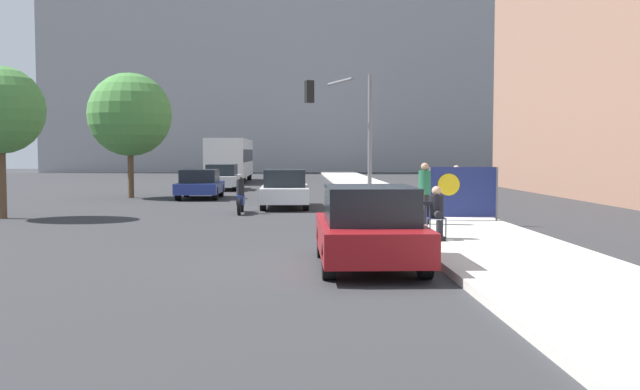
{
  "coord_description": "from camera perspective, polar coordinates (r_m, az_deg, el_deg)",
  "views": [
    {
      "loc": [
        -1.13,
        -13.33,
        2.18
      ],
      "look_at": [
        -0.48,
        4.28,
        1.12
      ],
      "focal_mm": 40.0,
      "sensor_mm": 36.0,
      "label": 1
    }
  ],
  "objects": [
    {
      "name": "seated_protester",
      "position": [
        16.77,
        9.26,
        -1.23
      ],
      "size": [
        0.96,
        0.77,
        1.23
      ],
      "rotation": [
        0.0,
        0.0,
        -0.09
      ],
      "color": "#474C56",
      "rests_on": "sidewalk_curb"
    },
    {
      "name": "parked_car_curbside",
      "position": [
        13.47,
        3.97,
        -2.61
      ],
      "size": [
        1.88,
        4.17,
        1.54
      ],
      "color": "maroon",
      "rests_on": "ground_plane"
    },
    {
      "name": "street_tree_midblock",
      "position": [
        35.04,
        -14.97,
        6.23
      ],
      "size": [
        3.94,
        3.94,
        5.92
      ],
      "color": "brown",
      "rests_on": "ground_plane"
    },
    {
      "name": "car_on_road_distant",
      "position": [
        41.41,
        -7.83,
        1.43
      ],
      "size": [
        1.86,
        4.76,
        1.48
      ],
      "color": "silver",
      "rests_on": "ground_plane"
    },
    {
      "name": "street_tree_near_curb",
      "position": [
        25.55,
        -24.24,
        6.19
      ],
      "size": [
        2.87,
        2.87,
        4.99
      ],
      "color": "brown",
      "rests_on": "ground_plane"
    },
    {
      "name": "city_bus_on_road",
      "position": [
        52.2,
        -7.18,
        3.01
      ],
      "size": [
        2.61,
        10.99,
        3.1
      ],
      "color": "silver",
      "rests_on": "ground_plane"
    },
    {
      "name": "ground_plane",
      "position": [
        13.56,
        2.72,
        -5.81
      ],
      "size": [
        160.0,
        160.0,
        0.0
      ],
      "primitive_type": "plane",
      "color": "#303033"
    },
    {
      "name": "car_on_road_midblock",
      "position": [
        33.74,
        -9.57,
        0.88
      ],
      "size": [
        1.89,
        4.13,
        1.37
      ],
      "color": "navy",
      "rests_on": "ground_plane"
    },
    {
      "name": "traffic_light_pole",
      "position": [
        27.71,
        2.09,
        6.31
      ],
      "size": [
        2.66,
        2.43,
        5.02
      ],
      "color": "slate",
      "rests_on": "sidewalk_curb"
    },
    {
      "name": "protest_banner",
      "position": [
        21.41,
        11.36,
        0.23
      ],
      "size": [
        2.06,
        0.06,
        1.58
      ],
      "color": "slate",
      "rests_on": "sidewalk_curb"
    },
    {
      "name": "motorcycle_on_road",
      "position": [
        25.4,
        -6.38,
        -0.23
      ],
      "size": [
        0.28,
        2.03,
        1.31
      ],
      "color": "navy",
      "rests_on": "ground_plane"
    },
    {
      "name": "car_on_road_nearest",
      "position": [
        27.89,
        -2.83,
        0.51
      ],
      "size": [
        1.82,
        4.63,
        1.51
      ],
      "color": "white",
      "rests_on": "ground_plane"
    },
    {
      "name": "pedestrian_behind",
      "position": [
        22.58,
        10.83,
        0.33
      ],
      "size": [
        0.34,
        0.34,
        1.6
      ],
      "rotation": [
        0.0,
        0.0,
        3.13
      ],
      "color": "#334775",
      "rests_on": "sidewalk_curb"
    },
    {
      "name": "jogger_on_sidewalk",
      "position": [
        20.12,
        8.37,
        0.17
      ],
      "size": [
        0.34,
        0.34,
        1.72
      ],
      "rotation": [
        0.0,
        0.0,
        3.32
      ],
      "color": "black",
      "rests_on": "sidewalk_curb"
    },
    {
      "name": "sidewalk_curb",
      "position": [
        28.75,
        6.73,
        -0.75
      ],
      "size": [
        3.43,
        90.0,
        0.16
      ],
      "primitive_type": "cube",
      "color": "beige",
      "rests_on": "ground_plane"
    }
  ]
}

